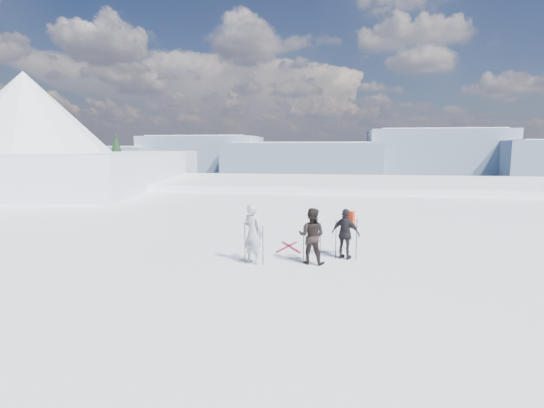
# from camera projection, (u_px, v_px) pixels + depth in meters

# --- Properties ---
(lake_basin) EXTENTS (820.00, 820.00, 71.62)m
(lake_basin) POSITION_uv_depth(u_px,v_px,m) (337.00, 254.00, 39.72)
(lake_basin) COLOR white
(lake_basin) RESTS_ON ground
(far_mountain_range) EXTENTS (770.00, 110.00, 53.00)m
(far_mountain_range) POSITION_uv_depth(u_px,v_px,m) (369.00, 158.00, 450.67)
(far_mountain_range) COLOR slate
(far_mountain_range) RESTS_ON ground
(near_ridge) EXTENTS (31.37, 35.68, 25.62)m
(near_ridge) POSITION_uv_depth(u_px,v_px,m) (72.00, 216.00, 42.91)
(near_ridge) COLOR white
(near_ridge) RESTS_ON ground
(skier_grey) EXTENTS (0.79, 0.71, 1.82)m
(skier_grey) POSITION_uv_depth(u_px,v_px,m) (253.00, 233.00, 12.60)
(skier_grey) COLOR #9FA6AD
(skier_grey) RESTS_ON ground
(skier_dark) EXTENTS (0.92, 0.77, 1.68)m
(skier_dark) POSITION_uv_depth(u_px,v_px,m) (312.00, 236.00, 12.58)
(skier_dark) COLOR black
(skier_dark) RESTS_ON ground
(skier_pack) EXTENTS (1.00, 0.72, 1.58)m
(skier_pack) POSITION_uv_depth(u_px,v_px,m) (346.00, 234.00, 13.13)
(skier_pack) COLOR black
(skier_pack) RESTS_ON ground
(backpack) EXTENTS (0.38, 0.31, 0.52)m
(backpack) POSITION_uv_depth(u_px,v_px,m) (349.00, 200.00, 13.20)
(backpack) COLOR red
(backpack) RESTS_ON skier_pack
(ski_poles) EXTENTS (3.31, 1.07, 1.31)m
(ski_poles) POSITION_uv_depth(u_px,v_px,m) (305.00, 243.00, 12.72)
(ski_poles) COLOR black
(ski_poles) RESTS_ON ground
(skis_loose) EXTENTS (0.87, 1.66, 0.03)m
(skis_loose) POSITION_uv_depth(u_px,v_px,m) (289.00, 247.00, 14.73)
(skis_loose) COLOR black
(skis_loose) RESTS_ON ground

